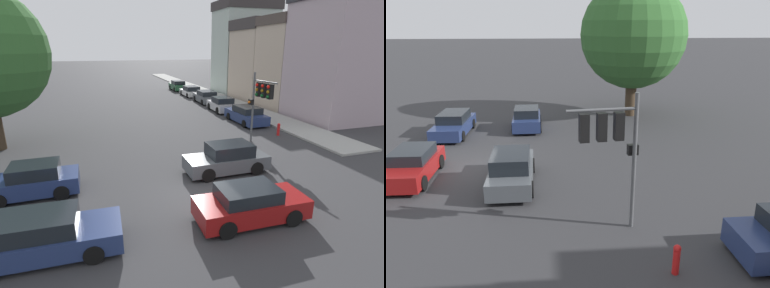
# 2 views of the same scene
# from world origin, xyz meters

# --- Properties ---
(ground_plane) EXTENTS (300.00, 300.00, 0.00)m
(ground_plane) POSITION_xyz_m (0.00, 0.00, 0.00)
(ground_plane) COLOR #333335
(street_tree) EXTENTS (7.63, 7.63, 9.69)m
(street_tree) POSITION_xyz_m (-10.21, 10.11, 5.86)
(street_tree) COLOR #423323
(street_tree) RESTS_ON ground_plane
(traffic_signal) EXTENTS (0.76, 2.41, 4.68)m
(traffic_signal) POSITION_xyz_m (5.92, 5.78, 3.34)
(traffic_signal) COLOR #515456
(traffic_signal) RESTS_ON ground_plane
(crossing_car_0) EXTENTS (3.83, 1.91, 1.44)m
(crossing_car_0) POSITION_xyz_m (-7.04, 2.48, 0.68)
(crossing_car_0) COLOR navy
(crossing_car_0) RESTS_ON ground_plane
(crossing_car_1) EXTENTS (4.71, 2.02, 1.40)m
(crossing_car_1) POSITION_xyz_m (-6.11, -2.03, 0.66)
(crossing_car_1) COLOR navy
(crossing_car_1) RESTS_ON ground_plane
(crossing_car_2) EXTENTS (4.27, 1.92, 1.53)m
(crossing_car_2) POSITION_xyz_m (2.05, 2.22, 0.72)
(crossing_car_2) COLOR #4C5156
(crossing_car_2) RESTS_ON ground_plane
(crossing_car_3) EXTENTS (4.19, 1.91, 1.38)m
(crossing_car_3) POSITION_xyz_m (0.94, -2.26, 0.66)
(crossing_car_3) COLOR maroon
(crossing_car_3) RESTS_ON ground_plane
(fire_hydrant) EXTENTS (0.22, 0.22, 0.92)m
(fire_hydrant) POSITION_xyz_m (8.51, 7.28, 0.49)
(fire_hydrant) COLOR red
(fire_hydrant) RESTS_ON ground_plane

